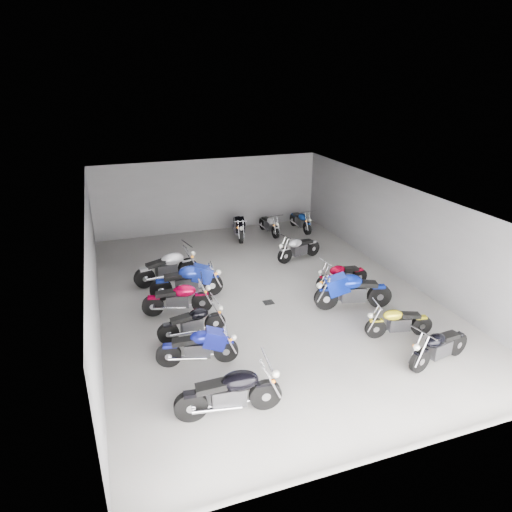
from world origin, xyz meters
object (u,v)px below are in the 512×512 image
object	(u,v)px
motorcycle_left_f	(167,267)
motorcycle_back_f	(301,221)
motorcycle_left_d	(178,298)
motorcycle_left_a	(230,392)
motorcycle_back_d	(238,226)
drain_grate	(268,302)
motorcycle_right_a	(439,346)
motorcycle_right_b	(398,322)
motorcycle_left_b	(198,347)
motorcycle_left_c	(193,322)
motorcycle_back_e	(269,224)
motorcycle_right_f	(299,248)
motorcycle_left_e	(187,281)
motorcycle_right_d	(342,275)
motorcycle_right_c	(352,291)

from	to	relation	value
motorcycle_left_f	motorcycle_back_f	size ratio (longest dim) A/B	1.16
motorcycle_back_f	motorcycle_left_d	bearing A→B (deg)	38.71
motorcycle_left_a	motorcycle_left_d	size ratio (longest dim) A/B	1.10
motorcycle_left_a	motorcycle_back_d	distance (m)	10.98
drain_grate	motorcycle_right_a	world-z (taller)	motorcycle_right_a
motorcycle_left_f	motorcycle_right_b	world-z (taller)	motorcycle_left_f
motorcycle_left_b	motorcycle_back_f	size ratio (longest dim) A/B	1.04
motorcycle_left_c	motorcycle_back_e	distance (m)	8.75
motorcycle_left_c	motorcycle_left_f	distance (m)	3.74
motorcycle_left_f	motorcycle_right_b	size ratio (longest dim) A/B	1.21
motorcycle_right_f	motorcycle_right_b	bearing A→B (deg)	167.55
motorcycle_right_a	motorcycle_left_c	bearing A→B (deg)	47.77
motorcycle_left_e	motorcycle_back_f	size ratio (longest dim) A/B	1.20
motorcycle_left_d	motorcycle_right_f	size ratio (longest dim) A/B	1.07
motorcycle_right_d	motorcycle_left_c	bearing A→B (deg)	100.21
drain_grate	motorcycle_left_e	size ratio (longest dim) A/B	0.14
motorcycle_left_c	motorcycle_right_f	distance (m)	6.42
motorcycle_right_c	motorcycle_right_d	world-z (taller)	motorcycle_right_c
motorcycle_left_e	motorcycle_left_f	size ratio (longest dim) A/B	1.03
motorcycle_right_b	motorcycle_right_c	size ratio (longest dim) A/B	0.79
motorcycle_right_a	drain_grate	bearing A→B (deg)	20.85
motorcycle_right_c	motorcycle_left_b	bearing A→B (deg)	118.03
drain_grate	motorcycle_left_a	distance (m)	5.09
motorcycle_left_b	motorcycle_back_f	bearing A→B (deg)	153.12
motorcycle_right_a	motorcycle_right_d	world-z (taller)	motorcycle_right_a
drain_grate	motorcycle_right_d	bearing A→B (deg)	3.83
drain_grate	motorcycle_left_f	distance (m)	3.76
motorcycle_right_a	motorcycle_right_b	xyz separation A→B (m)	(-0.19, 1.38, -0.03)
motorcycle_left_c	motorcycle_right_a	size ratio (longest dim) A/B	0.96
motorcycle_right_b	motorcycle_right_c	xyz separation A→B (m)	(-0.36, 1.81, 0.12)
motorcycle_left_c	motorcycle_right_a	bearing A→B (deg)	54.38
drain_grate	motorcycle_left_b	world-z (taller)	motorcycle_left_b
drain_grate	motorcycle_back_d	size ratio (longest dim) A/B	0.15
motorcycle_left_b	motorcycle_back_e	distance (m)	9.87
motorcycle_left_c	motorcycle_left_e	bearing A→B (deg)	166.49
drain_grate	motorcycle_right_c	bearing A→B (deg)	-26.92
motorcycle_left_a	motorcycle_back_e	bearing A→B (deg)	161.19
motorcycle_back_d	motorcycle_back_f	distance (m)	2.94
motorcycle_left_a	motorcycle_back_e	world-z (taller)	motorcycle_left_a
motorcycle_left_a	motorcycle_left_b	distance (m)	1.98
motorcycle_left_f	motorcycle_right_d	bearing A→B (deg)	52.63
motorcycle_left_f	motorcycle_back_d	size ratio (longest dim) A/B	1.04
motorcycle_left_d	motorcycle_left_a	bearing A→B (deg)	12.74
motorcycle_right_c	motorcycle_left_e	bearing A→B (deg)	76.47
motorcycle_left_c	motorcycle_right_c	xyz separation A→B (m)	(4.88, 0.04, 0.12)
motorcycle_left_e	motorcycle_right_f	bearing A→B (deg)	117.00
motorcycle_left_d	motorcycle_right_a	xyz separation A→B (m)	(5.56, -4.57, -0.02)
drain_grate	motorcycle_left_c	size ratio (longest dim) A/B	0.17
motorcycle_left_b	motorcycle_right_d	xyz separation A→B (m)	(5.38, 2.61, -0.02)
motorcycle_left_b	motorcycle_right_b	xyz separation A→B (m)	(5.36, -0.53, -0.03)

